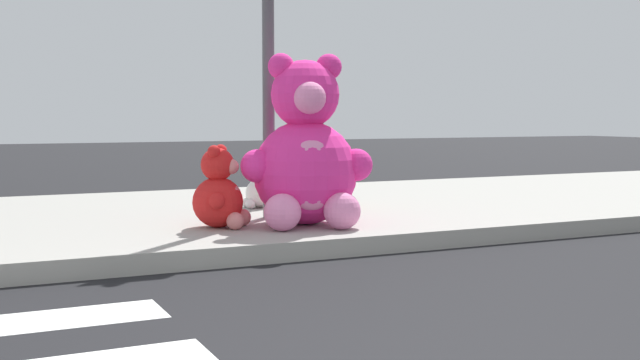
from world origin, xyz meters
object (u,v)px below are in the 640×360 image
Objects in this scene: plush_pink_large at (306,157)px; plush_tan at (329,181)px; sign_pole at (268,31)px; plush_red at (220,195)px; plush_white at (259,188)px.

plush_pink_large reaches higher than plush_tan.
sign_pole is 1.60m from plush_red.
plush_tan is at bearing 28.09° from sign_pole.
plush_white is 0.72m from plush_tan.
plush_white is 0.72× the size of plush_tan.
plush_red reaches higher than plush_white.
plush_white is 0.71× the size of plush_red.
plush_tan is at bearing 55.08° from plush_pink_large.
plush_tan is (0.72, 1.03, -0.31)m from plush_pink_large.
sign_pole is 6.51× the size of plush_white.
sign_pole is at bearing 35.34° from plush_red.
plush_red is (-0.61, -0.43, -1.42)m from sign_pole.
sign_pole is 4.69× the size of plush_tan.
sign_pole is 4.61× the size of plush_red.
sign_pole reaches higher than plush_pink_large.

